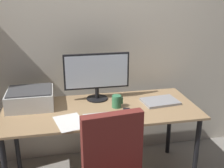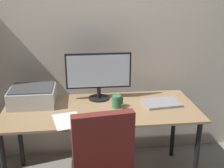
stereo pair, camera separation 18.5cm
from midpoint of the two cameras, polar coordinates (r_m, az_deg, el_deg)
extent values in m
cube|color=beige|center=(2.80, -1.42, 10.06)|extent=(6.40, 0.10, 2.60)
cube|color=tan|center=(2.45, -0.16, -5.21)|extent=(1.70, 0.72, 0.02)
cylinder|color=black|center=(2.59, 18.99, -14.35)|extent=(0.04, 0.04, 0.72)
cylinder|color=black|center=(2.93, -16.69, -9.91)|extent=(0.04, 0.04, 0.72)
cylinder|color=black|center=(3.06, 14.25, -8.33)|extent=(0.04, 0.04, 0.72)
cylinder|color=black|center=(2.65, -0.65, -2.92)|extent=(0.20, 0.20, 0.01)
cylinder|color=black|center=(2.63, -0.66, -1.79)|extent=(0.04, 0.04, 0.10)
cube|color=black|center=(2.56, -0.68, 2.73)|extent=(0.61, 0.03, 0.33)
cube|color=silver|center=(2.55, -0.64, 2.63)|extent=(0.58, 0.01, 0.30)
cube|color=silver|center=(2.29, -0.33, -6.60)|extent=(0.29, 0.12, 0.02)
cube|color=black|center=(2.34, 5.06, -5.85)|extent=(0.07, 0.10, 0.03)
cylinder|color=#387F51|center=(2.45, 3.12, -3.64)|extent=(0.08, 0.08, 0.11)
cube|color=#387F51|center=(2.46, 4.25, -3.47)|extent=(0.02, 0.01, 0.06)
cube|color=#99999E|center=(2.58, 12.21, -3.86)|extent=(0.34, 0.26, 0.02)
cube|color=silver|center=(2.58, -14.06, -2.50)|extent=(0.40, 0.34, 0.15)
cube|color=#424244|center=(2.55, -14.20, -0.81)|extent=(0.37, 0.31, 0.01)
cube|color=white|center=(2.24, -6.80, -7.50)|extent=(0.27, 0.34, 0.00)
cube|color=maroon|center=(1.84, 1.20, -13.48)|extent=(0.41, 0.12, 0.52)
camera|label=1|loc=(0.09, -87.77, 0.78)|focal=44.42mm
camera|label=2|loc=(0.09, 92.23, -0.78)|focal=44.42mm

